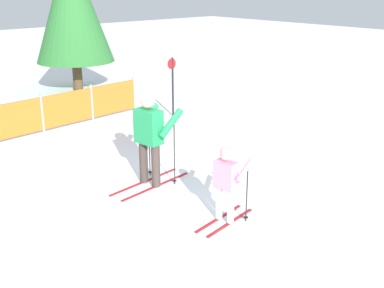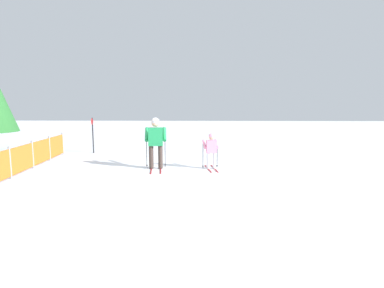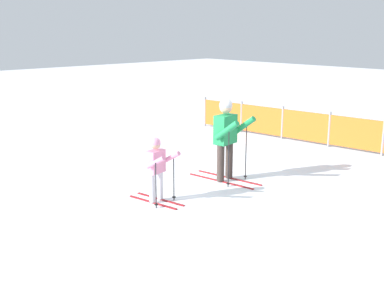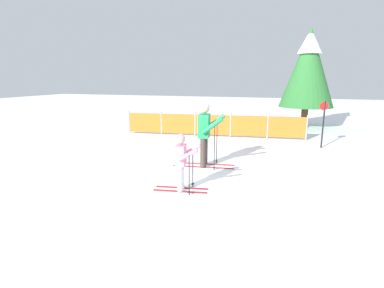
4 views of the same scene
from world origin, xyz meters
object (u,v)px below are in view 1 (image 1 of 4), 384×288
object	(u,v)px
skier_child	(226,178)
conifer_far	(72,2)
safety_fence	(14,120)
trail_marker	(172,81)
skier_adult	(150,129)

from	to	relation	value
skier_child	conifer_far	distance (m)	10.30
skier_child	safety_fence	world-z (taller)	skier_child
safety_fence	conifer_far	world-z (taller)	conifer_far
trail_marker	conifer_far	bearing A→B (deg)	94.77
skier_child	conifer_far	xyz separation A→B (m)	(2.81, 9.68, 2.14)
safety_fence	trail_marker	xyz separation A→B (m)	(4.01, -0.82, 0.49)
skier_child	conifer_far	world-z (taller)	conifer_far
skier_adult	safety_fence	bearing A→B (deg)	93.75
skier_adult	conifer_far	bearing A→B (deg)	62.72
skier_adult	conifer_far	world-z (taller)	conifer_far
trail_marker	skier_child	bearing A→B (deg)	-121.62
safety_fence	trail_marker	bearing A→B (deg)	-11.62
safety_fence	skier_adult	bearing A→B (deg)	-78.83
skier_adult	skier_child	bearing A→B (deg)	-97.02
safety_fence	skier_child	bearing A→B (deg)	-82.15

